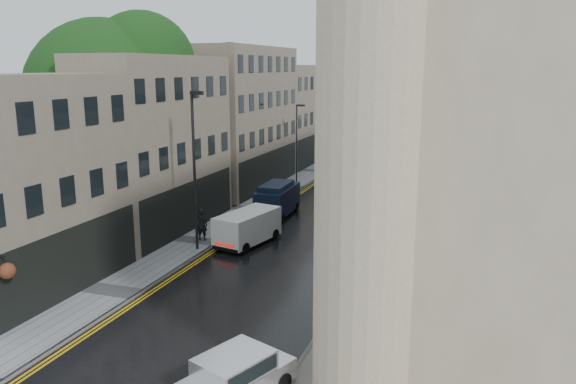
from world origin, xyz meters
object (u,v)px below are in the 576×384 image
Objects in this scene: white_lorry at (382,162)px; navy_van at (257,203)px; cream_bus at (334,195)px; tree_near at (106,123)px; white_van at (219,232)px; tree_far at (207,117)px; pedestrian at (202,224)px; lamp_post_far at (297,145)px; lamp_post_near at (194,172)px.

navy_van is at bearing -102.82° from white_lorry.
navy_van is (-4.48, -3.54, -0.14)m from cream_bus.
tree_near is 10.47m from white_van.
tree_far reaches higher than pedestrian.
tree_far is (0.30, 13.00, -0.72)m from tree_near.
pedestrian is 0.28× the size of lamp_post_far.
cream_bus is at bearing -124.10° from pedestrian.
tree_near reaches higher than lamp_post_far.
lamp_post_far reaches higher than white_lorry.
white_lorry reaches higher than cream_bus.
tree_near is at bearing -116.15° from white_lorry.
cream_bus is 10.84m from pedestrian.
pedestrian is 0.22× the size of lamp_post_near.
tree_near is 11.16m from navy_van.
lamp_post_far is at bearing -91.82° from pedestrian.
white_lorry is at bearing 74.59° from cream_bus.
tree_far is 8.31m from lamp_post_far.
white_lorry is at bearing 95.42° from lamp_post_near.
lamp_post_far reaches higher than cream_bus.
tree_far is 12.29m from navy_van.
white_lorry is at bearing 63.80° from navy_van.
tree_near is 23.93m from white_lorry.
white_van is at bearing 55.41° from lamp_post_near.
cream_bus is 10.23m from white_lorry.
tree_near is 1.11× the size of tree_far.
lamp_post_far reaches higher than pedestrian.
tree_far is at bearing -65.96° from pedestrian.
pedestrian is (-5.80, -9.16, -0.30)m from cream_bus.
tree_far is at bearing 138.85° from lamp_post_near.
lamp_post_far is at bearing -158.95° from white_lorry.
cream_bus reaches higher than navy_van.
pedestrian is at bearing 161.85° from white_van.
tree_far is 15.96m from pedestrian.
tree_near reaches higher than tree_far.
pedestrian is at bearing -89.78° from lamp_post_far.
white_lorry is 1.94× the size of white_van.
pedestrian is 18.14m from lamp_post_far.
cream_bus is at bearing 87.77° from lamp_post_near.
tree_far is 15.61m from white_lorry.
tree_far is 2.75× the size of white_van.
cream_bus is 1.13× the size of lamp_post_near.
white_van is 6.56m from navy_van.
navy_van is at bearing 104.38° from white_van.
white_van is at bearing -118.42° from cream_bus.
tree_near is at bearing -6.83° from pedestrian.
tree_near is 8.08m from lamp_post_near.
tree_near reaches higher than navy_van.
lamp_post_near reaches higher than navy_van.
tree_far is at bearing 154.18° from cream_bus.
pedestrian is at bearing -99.75° from white_lorry.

